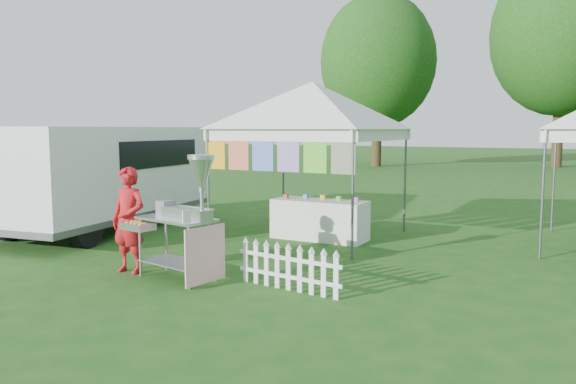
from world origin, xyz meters
The scene contains 9 objects.
ground centered at (0.00, 0.00, 0.00)m, with size 120.00×120.00×0.00m, color #184E16.
canopy_main centered at (0.00, 3.49, 2.99)m, with size 4.24×4.24×3.45m.
tree_left centered at (-6.00, 24.00, 5.83)m, with size 6.40×6.40×9.53m.
tree_mid centered at (3.00, 28.00, 7.14)m, with size 7.60×7.60×11.52m.
donut_cart centered at (-0.12, -0.22, 1.04)m, with size 1.37×0.85×1.76m.
vendor centered at (-1.15, -0.22, 0.78)m, with size 0.57×0.37×1.56m, color #B4161B.
cargo_van centered at (-4.23, 2.32, 1.15)m, with size 2.77×5.39×2.14m.
picket_fence centered at (1.34, 0.08, 0.29)m, with size 1.61×0.22×0.56m.
display_table centered at (0.23, 3.38, 0.38)m, with size 1.80×0.70×0.76m, color white.
Camera 1 is at (4.75, -6.21, 2.10)m, focal length 35.00 mm.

